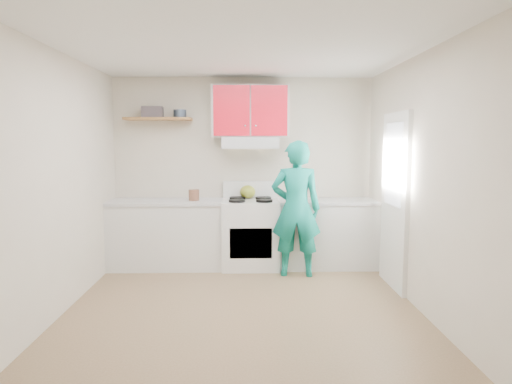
{
  "coord_description": "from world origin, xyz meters",
  "views": [
    {
      "loc": [
        0.03,
        -4.49,
        1.71
      ],
      "look_at": [
        0.15,
        0.55,
        1.15
      ],
      "focal_mm": 31.74,
      "sensor_mm": 36.0,
      "label": 1
    }
  ],
  "objects_px": {
    "tin": "(180,114)",
    "kettle": "(248,192)",
    "stove": "(251,234)",
    "person": "(296,209)",
    "crock": "(194,196)"
  },
  "relations": [
    {
      "from": "tin",
      "to": "kettle",
      "type": "distance_m",
      "value": 1.42
    },
    {
      "from": "stove",
      "to": "tin",
      "type": "bearing_deg",
      "value": 169.91
    },
    {
      "from": "tin",
      "to": "person",
      "type": "bearing_deg",
      "value": -20.46
    },
    {
      "from": "tin",
      "to": "kettle",
      "type": "relative_size",
      "value": 0.8
    },
    {
      "from": "tin",
      "to": "crock",
      "type": "relative_size",
      "value": 1.01
    },
    {
      "from": "stove",
      "to": "kettle",
      "type": "bearing_deg",
      "value": 99.37
    },
    {
      "from": "kettle",
      "to": "person",
      "type": "distance_m",
      "value": 0.89
    },
    {
      "from": "person",
      "to": "kettle",
      "type": "bearing_deg",
      "value": -41.65
    },
    {
      "from": "stove",
      "to": "tin",
      "type": "xyz_separation_m",
      "value": [
        -0.96,
        0.17,
        1.63
      ]
    },
    {
      "from": "crock",
      "to": "person",
      "type": "height_order",
      "value": "person"
    },
    {
      "from": "stove",
      "to": "crock",
      "type": "height_order",
      "value": "crock"
    },
    {
      "from": "stove",
      "to": "person",
      "type": "xyz_separation_m",
      "value": [
        0.57,
        -0.4,
        0.4
      ]
    },
    {
      "from": "kettle",
      "to": "person",
      "type": "xyz_separation_m",
      "value": [
        0.61,
        -0.63,
        -0.15
      ]
    },
    {
      "from": "tin",
      "to": "kettle",
      "type": "xyz_separation_m",
      "value": [
        0.92,
        0.05,
        -1.08
      ]
    },
    {
      "from": "kettle",
      "to": "person",
      "type": "height_order",
      "value": "person"
    }
  ]
}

